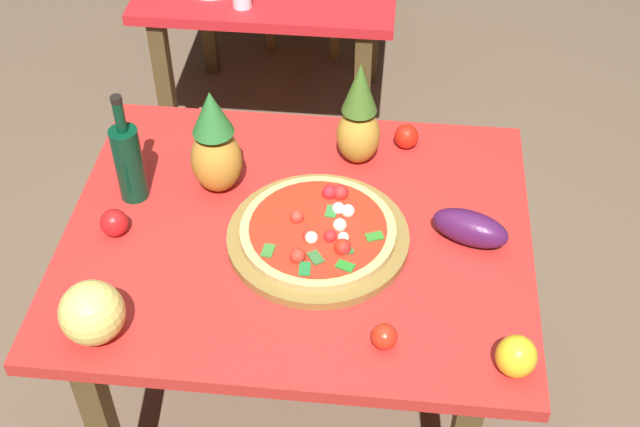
{
  "coord_description": "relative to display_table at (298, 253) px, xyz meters",
  "views": [
    {
      "loc": [
        0.22,
        -1.56,
        2.32
      ],
      "look_at": [
        0.06,
        0.02,
        0.81
      ],
      "focal_mm": 47.67,
      "sensor_mm": 36.0,
      "label": 1
    }
  ],
  "objects": [
    {
      "name": "ground_plane",
      "position": [
        0.0,
        0.0,
        -0.67
      ],
      "size": [
        10.0,
        10.0,
        0.0
      ],
      "primitive_type": "plane",
      "color": "brown"
    },
    {
      "name": "display_table",
      "position": [
        0.0,
        0.0,
        0.0
      ],
      "size": [
        1.22,
        0.99,
        0.76
      ],
      "color": "brown",
      "rests_on": "ground_plane"
    },
    {
      "name": "pizza_board",
      "position": [
        0.06,
        -0.03,
        0.1
      ],
      "size": [
        0.47,
        0.47,
        0.02
      ],
      "primitive_type": "cylinder",
      "color": "olive",
      "rests_on": "display_table"
    },
    {
      "name": "pizza",
      "position": [
        0.06,
        -0.03,
        0.13
      ],
      "size": [
        0.4,
        0.4,
        0.06
      ],
      "color": "tan",
      "rests_on": "pizza_board"
    },
    {
      "name": "wine_bottle",
      "position": [
        -0.46,
        0.09,
        0.21
      ],
      "size": [
        0.08,
        0.08,
        0.33
      ],
      "color": "#083822",
      "rests_on": "display_table"
    },
    {
      "name": "pineapple_left",
      "position": [
        -0.24,
        0.15,
        0.23
      ],
      "size": [
        0.14,
        0.14,
        0.32
      ],
      "color": "#BC822C",
      "rests_on": "display_table"
    },
    {
      "name": "pineapple_right",
      "position": [
        0.13,
        0.31,
        0.23
      ],
      "size": [
        0.12,
        0.12,
        0.32
      ],
      "color": "#BC8D2F",
      "rests_on": "display_table"
    },
    {
      "name": "melon",
      "position": [
        -0.42,
        -0.39,
        0.16
      ],
      "size": [
        0.15,
        0.15,
        0.15
      ],
      "primitive_type": "sphere",
      "color": "#E1D567",
      "rests_on": "display_table"
    },
    {
      "name": "bell_pepper",
      "position": [
        0.53,
        -0.39,
        0.13
      ],
      "size": [
        0.09,
        0.09,
        0.1
      ],
      "primitive_type": "ellipsoid",
      "color": "yellow",
      "rests_on": "display_table"
    },
    {
      "name": "eggplant",
      "position": [
        0.44,
        0.01,
        0.13
      ],
      "size": [
        0.22,
        0.15,
        0.09
      ],
      "primitive_type": "ellipsoid",
      "rotation": [
        0.0,
        0.0,
        2.81
      ],
      "color": "#461747",
      "rests_on": "display_table"
    },
    {
      "name": "tomato_beside_pepper",
      "position": [
        -0.3,
        0.39,
        0.12
      ],
      "size": [
        0.07,
        0.07,
        0.07
      ],
      "primitive_type": "sphere",
      "color": "red",
      "rests_on": "display_table"
    },
    {
      "name": "tomato_by_bottle",
      "position": [
        0.24,
        -0.35,
        0.12
      ],
      "size": [
        0.06,
        0.06,
        0.06
      ],
      "primitive_type": "sphere",
      "color": "red",
      "rests_on": "display_table"
    },
    {
      "name": "tomato_near_board",
      "position": [
        -0.47,
        -0.06,
        0.12
      ],
      "size": [
        0.07,
        0.07,
        0.07
      ],
      "primitive_type": "sphere",
      "color": "red",
      "rests_on": "display_table"
    },
    {
      "name": "tomato_at_corner",
      "position": [
        0.27,
        0.38,
        0.12
      ],
      "size": [
        0.07,
        0.07,
        0.07
      ],
      "primitive_type": "sphere",
      "color": "red",
      "rests_on": "display_table"
    }
  ]
}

